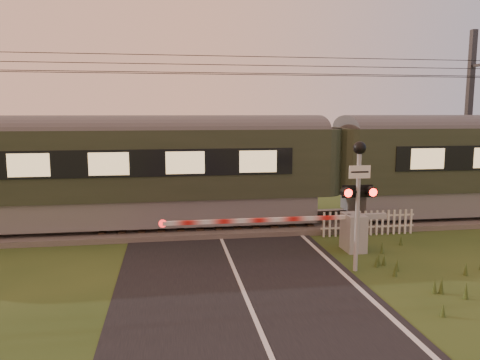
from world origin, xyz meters
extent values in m
plane|color=#253E18|center=(0.00, 0.00, 0.00)|extent=(160.00, 160.00, 0.00)
cube|color=black|center=(0.00, 0.00, 0.01)|extent=(6.00, 140.00, 0.02)
cube|color=#47423D|center=(0.00, 6.50, 0.06)|extent=(140.00, 3.40, 0.24)
cube|color=slate|center=(0.00, 5.78, 0.26)|extent=(140.00, 0.08, 0.14)
cube|color=slate|center=(0.00, 7.22, 0.26)|extent=(140.00, 0.08, 0.14)
cube|color=#2D2116|center=(0.00, 6.50, 0.19)|extent=(0.24, 2.20, 0.06)
cylinder|color=black|center=(0.00, 6.20, 5.50)|extent=(120.00, 0.02, 0.02)
cylinder|color=black|center=(0.00, 6.80, 5.50)|extent=(120.00, 0.02, 0.02)
cylinder|color=black|center=(0.00, 6.50, 6.10)|extent=(120.00, 0.02, 0.02)
cylinder|color=black|center=(0.00, 6.50, 5.80)|extent=(120.00, 0.02, 0.02)
cube|color=slate|center=(-5.95, 6.50, 0.80)|extent=(18.76, 2.48, 0.93)
cube|color=#273020|center=(-5.95, 6.50, 2.42)|extent=(19.54, 2.70, 2.33)
cylinder|color=#4C4C4F|center=(-5.95, 6.50, 3.59)|extent=(19.54, 0.94, 0.94)
cube|color=#FFD893|center=(-5.95, 5.11, 2.54)|extent=(16.81, 0.04, 0.73)
cube|color=gray|center=(3.83, 3.01, 0.56)|extent=(0.56, 0.87, 1.12)
cylinder|color=gray|center=(3.68, 3.01, 0.56)|extent=(0.12, 0.12, 1.12)
cube|color=gray|center=(4.39, 3.01, 1.04)|extent=(0.92, 0.16, 0.16)
cube|color=red|center=(0.90, 3.01, 1.04)|extent=(5.54, 0.11, 0.11)
cylinder|color=red|center=(-1.87, 3.01, 1.04)|extent=(0.22, 0.04, 0.22)
cylinder|color=gray|center=(3.17, 1.23, 1.56)|extent=(0.11, 0.11, 3.12)
cube|color=white|center=(3.17, 1.17, 2.65)|extent=(0.57, 0.03, 0.33)
sphere|color=black|center=(3.17, 1.23, 3.26)|extent=(0.33, 0.33, 0.33)
cube|color=black|center=(3.17, 1.23, 2.13)|extent=(0.78, 0.06, 0.06)
cylinder|color=#FF140C|center=(2.84, 1.05, 2.13)|extent=(0.21, 0.02, 0.21)
cylinder|color=#FF140C|center=(3.50, 1.05, 2.13)|extent=(0.21, 0.02, 0.21)
cube|color=black|center=(3.17, 1.28, 2.13)|extent=(0.83, 0.02, 0.33)
cube|color=silver|center=(5.01, 4.63, 0.28)|extent=(3.34, 0.04, 0.06)
cube|color=silver|center=(5.01, 4.63, 0.66)|extent=(3.34, 0.04, 0.06)
cube|color=#2D2D30|center=(11.36, 8.80, 3.83)|extent=(0.24, 0.24, 7.66)
camera|label=1|loc=(-1.66, -10.08, 4.16)|focal=35.00mm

